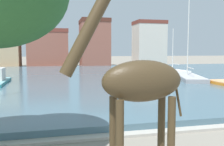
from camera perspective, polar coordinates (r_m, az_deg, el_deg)
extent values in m
cube|color=#476675|center=(30.59, -4.72, -0.95)|extent=(87.26, 41.02, 0.40)
cube|color=#ADA89E|center=(10.88, 12.01, -13.17)|extent=(87.26, 0.50, 0.12)
cylinder|color=#42331E|center=(6.36, 11.32, -15.58)|extent=(0.18, 0.18, 2.45)
ellipsoid|color=#42331E|center=(5.51, 7.13, -1.84)|extent=(1.94, 0.84, 0.93)
cylinder|color=#42331E|center=(5.12, -5.12, 10.76)|extent=(1.30, 0.36, 2.09)
cylinder|color=#42331E|center=(5.99, 14.98, -5.18)|extent=(0.27, 0.07, 0.99)
cube|color=white|center=(35.72, 14.12, 0.05)|extent=(2.62, 5.13, 0.72)
ellipsoid|color=white|center=(37.79, 12.30, 0.36)|extent=(2.21, 1.86, 0.68)
cube|color=silver|center=(35.69, 14.13, 0.67)|extent=(2.56, 5.03, 0.06)
cylinder|color=silver|center=(35.91, 13.93, 5.34)|extent=(0.12, 0.12, 5.87)
cylinder|color=silver|center=(35.21, 14.57, 2.02)|extent=(0.17, 1.76, 0.08)
ellipsoid|color=orange|center=(25.89, 23.25, -2.20)|extent=(1.99, 2.34, 0.62)
cube|color=#939399|center=(27.98, 17.28, -1.37)|extent=(4.53, 8.22, 0.77)
ellipsoid|color=#939399|center=(31.65, 15.81, -0.59)|extent=(2.74, 3.25, 0.73)
cube|color=#B1B1B5|center=(27.94, 17.30, -0.53)|extent=(4.44, 8.06, 0.06)
cylinder|color=silver|center=(28.43, 17.27, 7.93)|extent=(0.12, 0.12, 8.34)
cylinder|color=silver|center=(27.10, 17.72, 1.14)|extent=(0.93, 2.67, 0.08)
cube|color=tan|center=(55.68, -24.65, 6.03)|extent=(7.86, 5.03, 9.45)
cube|color=#8E5142|center=(55.73, -14.63, 5.21)|extent=(8.40, 7.27, 7.28)
cube|color=brown|center=(55.89, -14.73, 9.35)|extent=(8.57, 7.42, 0.80)
cube|color=#8E5142|center=(53.42, -4.13, 6.47)|extent=(5.86, 7.20, 9.32)
cube|color=#51281E|center=(53.77, -4.16, 11.87)|extent=(5.98, 7.34, 0.80)
cube|color=beige|center=(57.30, 8.59, 6.38)|extent=(6.65, 5.30, 9.40)
cube|color=brown|center=(57.63, 8.66, 11.45)|extent=(6.78, 5.41, 0.80)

